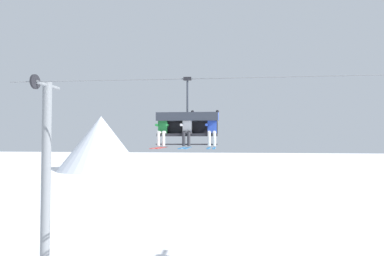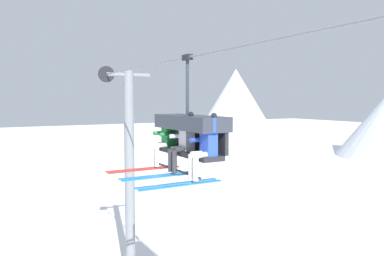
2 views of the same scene
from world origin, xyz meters
The scene contains 7 objects.
mountain_peak_central centered at (-21.24, 39.40, 4.72)m, with size 14.27×14.27×9.44m.
lift_tower_near centered at (-7.06, -0.02, 4.19)m, with size 0.36×1.88×8.06m.
lift_cable centered at (0.24, -0.80, 7.78)m, with size 16.59×0.05×0.05m.
chairlift_chair centered at (-1.23, -0.73, 6.26)m, with size 2.20×0.74×2.44m.
skier_green centered at (-2.12, -0.95, 5.97)m, with size 0.46×1.70×1.23m.
skier_white centered at (-1.23, -0.94, 5.99)m, with size 0.48×1.70×1.34m.
skier_blue centered at (-0.34, -0.94, 5.99)m, with size 0.48×1.70×1.34m.
Camera 1 is at (-0.01, -11.45, 5.66)m, focal length 28.00 mm.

